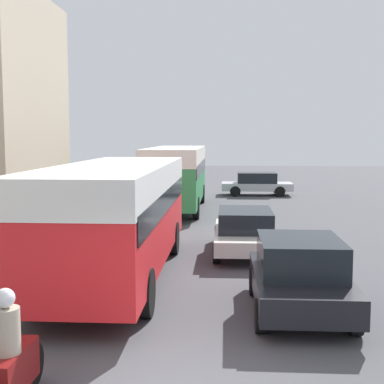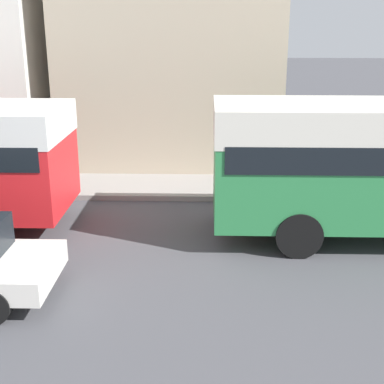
# 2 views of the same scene
# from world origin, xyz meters

# --- Properties ---
(building_far_terrace) EXTENTS (5.99, 7.11, 9.03)m
(building_far_terrace) POSITION_xyz_m (-9.19, 13.83, 4.51)
(building_far_terrace) COLOR #BCAD93
(building_far_terrace) RESTS_ON ground_plane
(pedestrian_near_curb) EXTENTS (0.41, 0.41, 1.62)m
(pedestrian_near_curb) POSITION_xyz_m (-5.24, 18.53, 0.97)
(pedestrian_near_curb) COLOR #232838
(pedestrian_near_curb) RESTS_ON sidewalk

